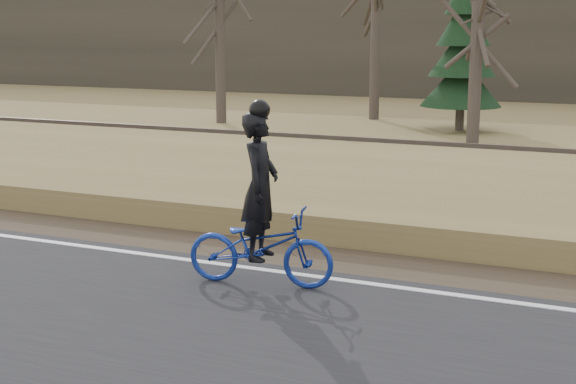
% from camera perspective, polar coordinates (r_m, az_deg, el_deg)
% --- Properties ---
extents(ground, '(120.00, 120.00, 0.00)m').
position_cam_1_polar(ground, '(9.91, 11.91, -7.91)').
color(ground, olive).
rests_on(ground, ground).
extents(edge_line, '(120.00, 0.12, 0.01)m').
position_cam_1_polar(edge_line, '(10.08, 12.16, -7.21)').
color(edge_line, silver).
rests_on(edge_line, road).
extents(shoulder, '(120.00, 1.60, 0.04)m').
position_cam_1_polar(shoulder, '(11.03, 13.21, -5.85)').
color(shoulder, '#473A2B').
rests_on(shoulder, ground).
extents(embankment, '(120.00, 5.00, 0.44)m').
position_cam_1_polar(embankment, '(13.84, 15.54, -1.56)').
color(embankment, olive).
rests_on(embankment, ground).
extents(ballast, '(120.00, 3.00, 0.45)m').
position_cam_1_polar(ballast, '(17.54, 17.35, 1.07)').
color(ballast, slate).
rests_on(ballast, ground).
extents(railroad, '(120.00, 2.40, 0.29)m').
position_cam_1_polar(railroad, '(17.49, 17.41, 2.04)').
color(railroad, black).
rests_on(railroad, ballast).
extents(cyclist, '(1.97, 0.94, 2.36)m').
position_cam_1_polar(cyclist, '(10.08, -1.97, -2.50)').
color(cyclist, navy).
rests_on(cyclist, road).
extents(bare_tree_far_left, '(0.36, 0.36, 7.33)m').
position_cam_1_polar(bare_tree_far_left, '(28.22, -4.89, 12.35)').
color(bare_tree_far_left, '#443B32').
rests_on(bare_tree_far_left, ground).
extents(bare_tree_left, '(0.36, 0.36, 7.55)m').
position_cam_1_polar(bare_tree_left, '(29.40, 6.28, 12.50)').
color(bare_tree_left, '#443B32').
rests_on(bare_tree_left, ground).
extents(bare_tree_near_left, '(0.36, 0.36, 6.07)m').
position_cam_1_polar(bare_tree_near_left, '(23.15, 13.30, 10.70)').
color(bare_tree_near_left, '#443B32').
rests_on(bare_tree_near_left, ground).
extents(conifer, '(2.60, 2.60, 5.22)m').
position_cam_1_polar(conifer, '(26.52, 12.30, 9.60)').
color(conifer, '#443B32').
rests_on(conifer, ground).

